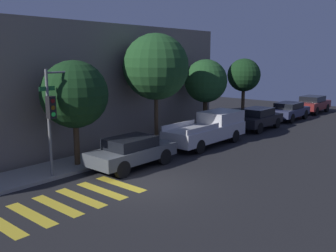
# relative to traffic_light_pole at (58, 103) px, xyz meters

# --- Properties ---
(ground_plane) EXTENTS (60.00, 60.00, 0.00)m
(ground_plane) POSITION_rel_traffic_light_pole_xyz_m (1.57, -3.37, -3.18)
(ground_plane) COLOR black
(sidewalk) EXTENTS (26.00, 2.31, 0.14)m
(sidewalk) POSITION_rel_traffic_light_pole_xyz_m (1.57, 0.99, -3.11)
(sidewalk) COLOR gray
(sidewalk) RESTS_ON ground
(building_row) EXTENTS (26.00, 6.00, 6.84)m
(building_row) POSITION_rel_traffic_light_pole_xyz_m (1.57, 5.55, 0.24)
(building_row) COLOR slate
(building_row) RESTS_ON ground
(crosswalk) EXTENTS (6.28, 2.60, 0.00)m
(crosswalk) POSITION_rel_traffic_light_pole_xyz_m (-1.91, -2.57, -3.18)
(crosswalk) COLOR gold
(crosswalk) RESTS_ON ground
(traffic_light_pole) EXTENTS (2.24, 0.56, 4.57)m
(traffic_light_pole) POSITION_rel_traffic_light_pole_xyz_m (0.00, 0.00, 0.00)
(traffic_light_pole) COLOR slate
(traffic_light_pole) RESTS_ON ground
(sedan_near_corner) EXTENTS (4.31, 1.79, 1.44)m
(sedan_near_corner) POSITION_rel_traffic_light_pole_xyz_m (2.90, -1.27, -2.40)
(sedan_near_corner) COLOR #4C5156
(sedan_near_corner) RESTS_ON ground
(pickup_truck) EXTENTS (5.71, 1.96, 1.83)m
(pickup_truck) POSITION_rel_traffic_light_pole_xyz_m (9.12, -1.27, -2.24)
(pickup_truck) COLOR #BCBCC1
(pickup_truck) RESTS_ON ground
(sedan_middle) EXTENTS (4.28, 1.83, 1.52)m
(sedan_middle) POSITION_rel_traffic_light_pole_xyz_m (15.04, -1.27, -2.37)
(sedan_middle) COLOR black
(sedan_middle) RESTS_ON ground
(sedan_far_end) EXTENTS (4.35, 1.84, 1.43)m
(sedan_far_end) POSITION_rel_traffic_light_pole_xyz_m (20.30, -1.27, -2.40)
(sedan_far_end) COLOR #2D3351
(sedan_far_end) RESTS_ON ground
(sedan_tail_of_row) EXTENTS (4.36, 1.87, 1.54)m
(sedan_tail_of_row) POSITION_rel_traffic_light_pole_xyz_m (25.49, -1.27, -2.35)
(sedan_tail_of_row) COLOR maroon
(sedan_tail_of_row) RESTS_ON ground
(tree_near_corner) EXTENTS (3.05, 3.05, 4.91)m
(tree_near_corner) POSITION_rel_traffic_light_pole_xyz_m (1.31, 0.72, 0.20)
(tree_near_corner) COLOR #42301E
(tree_near_corner) RESTS_ON ground
(tree_midblock) EXTENTS (3.65, 3.65, 6.33)m
(tree_midblock) POSITION_rel_traffic_light_pole_xyz_m (6.71, 0.72, 1.31)
(tree_midblock) COLOR #4C3823
(tree_midblock) RESTS_ON ground
(tree_far_end) EXTENTS (2.79, 2.79, 4.89)m
(tree_far_end) POSITION_rel_traffic_light_pole_xyz_m (11.46, 0.72, 0.29)
(tree_far_end) COLOR #42301E
(tree_far_end) RESTS_ON ground
(tree_behind_truck) EXTENTS (2.45, 2.45, 4.92)m
(tree_behind_truck) POSITION_rel_traffic_light_pole_xyz_m (16.38, 0.72, 0.48)
(tree_behind_truck) COLOR #4C3823
(tree_behind_truck) RESTS_ON ground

